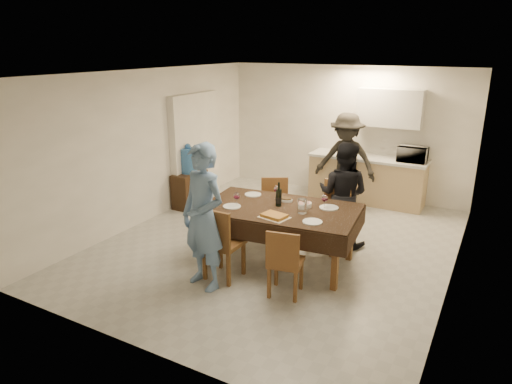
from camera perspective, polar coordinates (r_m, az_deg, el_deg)
floor at (r=7.19m, az=2.83°, el=-6.50°), size 5.00×6.00×0.02m
ceiling at (r=6.56m, az=3.19°, el=14.65°), size 5.00×6.00×0.02m
wall_back at (r=9.49m, az=11.04°, el=7.45°), size 5.00×0.02×2.60m
wall_front at (r=4.39m, az=-14.48°, el=-5.04°), size 5.00×0.02×2.60m
wall_left at (r=8.14m, az=-13.10°, el=5.60°), size 0.02×6.00×2.60m
wall_right at (r=6.14m, az=24.46°, el=0.48°), size 0.02×6.00×2.60m
stub_partition at (r=9.05m, az=-7.57°, el=5.51°), size 0.15×1.40×2.10m
kitchen_base_cabinet at (r=9.23m, az=13.62°, el=1.42°), size 2.20×0.60×0.86m
kitchen_worktop at (r=9.11m, az=13.83°, el=4.16°), size 2.24×0.64×0.05m
upper_cabinet at (r=9.00m, az=16.40°, el=10.06°), size 1.20×0.34×0.70m
dining_table at (r=6.33m, az=3.03°, el=-2.27°), size 2.24×1.46×0.83m
chair_near_left at (r=5.91m, az=-4.56°, el=-5.61°), size 0.46×0.46×0.55m
chair_near_right at (r=5.55m, az=3.40°, el=-8.04°), size 0.48×0.48×0.48m
chair_far_left at (r=7.14m, az=2.08°, el=-1.65°), size 0.59×0.61×0.51m
chair_far_right at (r=6.78m, az=8.86°, el=-2.49°), size 0.56×0.57×0.56m
console at (r=8.82m, az=-8.27°, el=0.33°), size 0.36×0.72×0.67m
water_jug at (r=8.67m, az=-8.44°, el=3.91°), size 0.31×0.31×0.47m
wine_bottle at (r=6.32m, az=2.86°, el=-0.27°), size 0.09×0.09×0.34m
water_pitcher at (r=6.10m, az=5.81°, el=-1.76°), size 0.13×0.13×0.19m
savoury_tart at (r=5.94m, az=2.30°, el=-2.99°), size 0.41×0.34×0.05m
salad_bowl at (r=6.34m, az=6.20°, el=-1.62°), size 0.17×0.17×0.07m
mushroom_dish at (r=6.57m, az=3.72°, el=-1.01°), size 0.19×0.19×0.03m
wine_glass_a at (r=6.32m, az=-2.43°, el=-0.93°), size 0.09×0.09×0.20m
wine_glass_b at (r=6.30m, az=8.56°, el=-1.20°), size 0.09×0.09×0.20m
wine_glass_c at (r=6.62m, az=2.64°, el=-0.04°), size 0.09×0.09×0.21m
plate_near_left at (r=6.34m, az=-3.04°, el=-1.80°), size 0.25×0.25×0.01m
plate_near_right at (r=5.83m, az=7.06°, el=-3.72°), size 0.25×0.25×0.01m
plate_far_left at (r=6.82m, az=-0.39°, el=-0.32°), size 0.25×0.25×0.01m
plate_far_right at (r=6.36m, az=9.10°, el=-1.94°), size 0.26×0.26×0.02m
microwave at (r=8.91m, az=19.00°, el=4.50°), size 0.52×0.35×0.29m
person_near at (r=5.69m, az=-6.61°, el=-3.17°), size 0.77×0.60×1.87m
person_far at (r=7.05m, az=10.81°, el=-0.26°), size 0.79×0.62×1.62m
person_kitchen at (r=8.77m, az=11.14°, el=3.89°), size 1.16×0.66×1.79m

